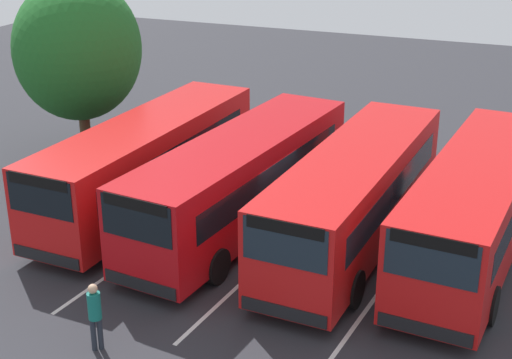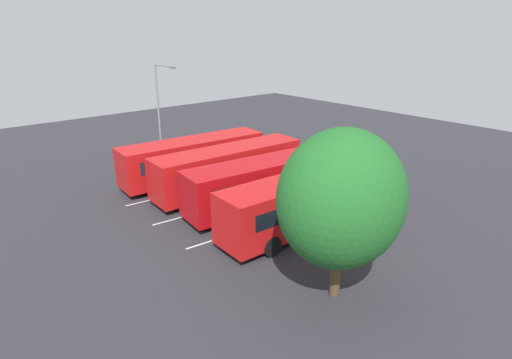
% 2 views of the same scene
% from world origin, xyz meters
% --- Properties ---
extents(ground_plane, '(67.13, 67.13, 0.00)m').
position_xyz_m(ground_plane, '(0.00, 0.00, 0.00)').
color(ground_plane, '#2B2B30').
extents(bus_far_left, '(10.88, 3.01, 3.08)m').
position_xyz_m(bus_far_left, '(-0.31, -5.33, 1.71)').
color(bus_far_left, red).
rests_on(bus_far_left, ground).
extents(bus_center_left, '(10.98, 3.64, 3.08)m').
position_xyz_m(bus_center_left, '(0.04, -1.74, 1.71)').
color(bus_center_left, '#B70C11').
rests_on(bus_center_left, ground).
extents(bus_center_right, '(10.89, 3.05, 3.08)m').
position_xyz_m(bus_center_right, '(-0.17, 1.93, 1.71)').
color(bus_center_right, red).
rests_on(bus_center_right, ground).
extents(bus_far_right, '(10.93, 3.27, 3.08)m').
position_xyz_m(bus_far_right, '(-0.73, 5.42, 1.71)').
color(bus_far_right, red).
rests_on(bus_far_right, ground).
extents(pedestrian, '(0.45, 0.45, 1.78)m').
position_xyz_m(pedestrian, '(7.56, -2.20, 1.06)').
color(pedestrian, '#232833').
rests_on(pedestrian, ground).
extents(depot_tree, '(5.35, 4.81, 7.20)m').
position_xyz_m(depot_tree, '(-3.97, -10.43, 4.38)').
color(depot_tree, '#4C3823').
rests_on(depot_tree, ground).
extents(lane_stripe_outer_left, '(13.44, 1.28, 0.01)m').
position_xyz_m(lane_stripe_outer_left, '(0.00, -3.61, 0.00)').
color(lane_stripe_outer_left, silver).
rests_on(lane_stripe_outer_left, ground).
extents(lane_stripe_inner_left, '(13.44, 1.28, 0.01)m').
position_xyz_m(lane_stripe_inner_left, '(0.00, 0.00, 0.00)').
color(lane_stripe_inner_left, silver).
rests_on(lane_stripe_inner_left, ground).
extents(lane_stripe_inner_right, '(13.44, 1.28, 0.01)m').
position_xyz_m(lane_stripe_inner_right, '(0.00, 3.61, 0.00)').
color(lane_stripe_inner_right, silver).
rests_on(lane_stripe_inner_right, ground).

